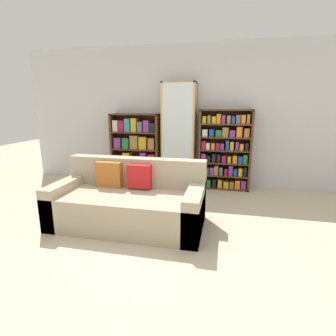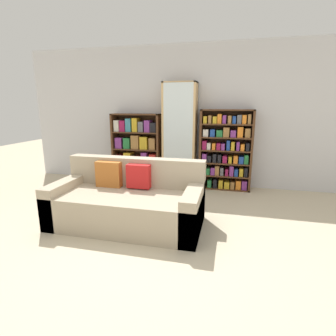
{
  "view_description": "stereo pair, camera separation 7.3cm",
  "coord_description": "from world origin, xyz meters",
  "px_view_note": "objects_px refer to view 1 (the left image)",
  "views": [
    {
      "loc": [
        0.77,
        -2.68,
        1.57
      ],
      "look_at": [
        -0.14,
        1.34,
        0.58
      ],
      "focal_mm": 28.0,
      "sensor_mm": 36.0,
      "label": 1
    },
    {
      "loc": [
        0.84,
        -2.66,
        1.57
      ],
      "look_at": [
        -0.14,
        1.34,
        0.58
      ],
      "focal_mm": 28.0,
      "sensor_mm": 36.0,
      "label": 2
    }
  ],
  "objects_px": {
    "couch": "(129,203)",
    "display_cabinet": "(179,136)",
    "bookshelf_right": "(225,151)",
    "wine_bottle": "(196,185)",
    "bookshelf_left": "(136,149)"
  },
  "relations": [
    {
      "from": "bookshelf_left",
      "to": "display_cabinet",
      "type": "distance_m",
      "value": 0.94
    },
    {
      "from": "couch",
      "to": "display_cabinet",
      "type": "bearing_deg",
      "value": 79.77
    },
    {
      "from": "bookshelf_right",
      "to": "wine_bottle",
      "type": "height_order",
      "value": "bookshelf_right"
    },
    {
      "from": "display_cabinet",
      "to": "wine_bottle",
      "type": "xyz_separation_m",
      "value": [
        0.4,
        -0.42,
        -0.84
      ]
    },
    {
      "from": "bookshelf_left",
      "to": "display_cabinet",
      "type": "relative_size",
      "value": 0.71
    },
    {
      "from": "couch",
      "to": "wine_bottle",
      "type": "bearing_deg",
      "value": 62.95
    },
    {
      "from": "couch",
      "to": "display_cabinet",
      "type": "distance_m",
      "value": 2.02
    },
    {
      "from": "couch",
      "to": "bookshelf_right",
      "type": "xyz_separation_m",
      "value": [
        1.22,
        1.88,
        0.43
      ]
    },
    {
      "from": "bookshelf_left",
      "to": "wine_bottle",
      "type": "distance_m",
      "value": 1.47
    },
    {
      "from": "bookshelf_right",
      "to": "wine_bottle",
      "type": "distance_m",
      "value": 0.87
    },
    {
      "from": "bookshelf_right",
      "to": "wine_bottle",
      "type": "bearing_deg",
      "value": -137.82
    },
    {
      "from": "display_cabinet",
      "to": "wine_bottle",
      "type": "relative_size",
      "value": 5.35
    },
    {
      "from": "display_cabinet",
      "to": "wine_bottle",
      "type": "bearing_deg",
      "value": -46.02
    },
    {
      "from": "bookshelf_right",
      "to": "couch",
      "type": "bearing_deg",
      "value": -122.93
    },
    {
      "from": "couch",
      "to": "display_cabinet",
      "type": "relative_size",
      "value": 0.99
    }
  ]
}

